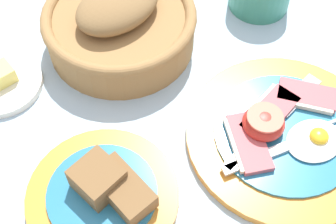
% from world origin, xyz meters
% --- Properties ---
extents(ground_plane, '(3.00, 3.00, 0.00)m').
position_xyz_m(ground_plane, '(0.00, 0.00, 0.00)').
color(ground_plane, '#A3BCD1').
extents(breakfast_plate, '(0.25, 0.25, 0.04)m').
position_xyz_m(breakfast_plate, '(0.07, 0.01, 0.01)').
color(breakfast_plate, orange).
rests_on(breakfast_plate, ground_plane).
extents(bread_plate, '(0.18, 0.18, 0.05)m').
position_xyz_m(bread_plate, '(-0.16, 0.04, 0.01)').
color(bread_plate, orange).
rests_on(bread_plate, ground_plane).
extents(bread_basket, '(0.21, 0.21, 0.09)m').
position_xyz_m(bread_basket, '(-0.04, 0.25, 0.04)').
color(bread_basket, olive).
rests_on(bread_basket, ground_plane).
extents(butter_dish, '(0.11, 0.11, 0.03)m').
position_xyz_m(butter_dish, '(-0.21, 0.26, 0.01)').
color(butter_dish, silver).
rests_on(butter_dish, ground_plane).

